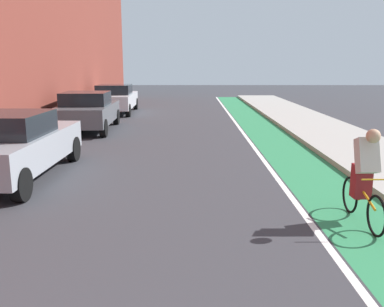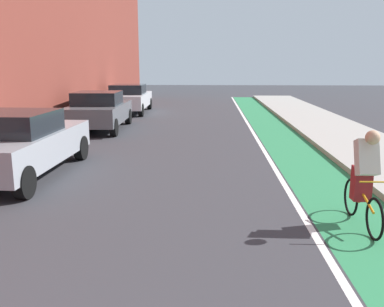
{
  "view_description": "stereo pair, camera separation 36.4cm",
  "coord_description": "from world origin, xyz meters",
  "px_view_note": "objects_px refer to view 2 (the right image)",
  "views": [
    {
      "loc": [
        0.76,
        1.23,
        2.57
      ],
      "look_at": [
        0.78,
        8.54,
        1.01
      ],
      "focal_mm": 39.02,
      "sensor_mm": 36.0,
      "label": 1
    },
    {
      "loc": [
        1.12,
        1.24,
        2.57
      ],
      "look_at": [
        0.78,
        8.54,
        1.01
      ],
      "focal_mm": 39.02,
      "sensor_mm": 36.0,
      "label": 2
    }
  ],
  "objects_px": {
    "parked_sedan_white": "(129,98)",
    "cyclist_mid": "(364,176)",
    "parked_sedan_silver": "(18,143)",
    "parked_sedan_gray": "(99,110)"
  },
  "relations": [
    {
      "from": "parked_sedan_white",
      "to": "cyclist_mid",
      "type": "relative_size",
      "value": 2.79
    },
    {
      "from": "parked_sedan_white",
      "to": "cyclist_mid",
      "type": "height_order",
      "value": "cyclist_mid"
    },
    {
      "from": "parked_sedan_silver",
      "to": "parked_sedan_white",
      "type": "relative_size",
      "value": 0.96
    },
    {
      "from": "parked_sedan_silver",
      "to": "parked_sedan_white",
      "type": "bearing_deg",
      "value": 89.99
    },
    {
      "from": "parked_sedan_silver",
      "to": "cyclist_mid",
      "type": "bearing_deg",
      "value": -21.96
    },
    {
      "from": "parked_sedan_silver",
      "to": "cyclist_mid",
      "type": "distance_m",
      "value": 7.47
    },
    {
      "from": "cyclist_mid",
      "to": "parked_sedan_white",
      "type": "bearing_deg",
      "value": 113.4
    },
    {
      "from": "cyclist_mid",
      "to": "parked_sedan_silver",
      "type": "bearing_deg",
      "value": 158.04
    },
    {
      "from": "parked_sedan_gray",
      "to": "cyclist_mid",
      "type": "distance_m",
      "value": 12.09
    },
    {
      "from": "parked_sedan_white",
      "to": "parked_sedan_gray",
      "type": "bearing_deg",
      "value": -90.0
    }
  ]
}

